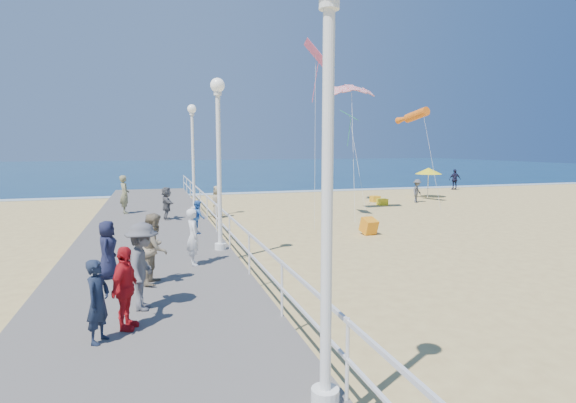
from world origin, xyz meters
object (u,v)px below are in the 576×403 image
object	(u,v)px
spectator_1	(155,248)
beach_umbrella	(429,171)
toddler_held	(198,217)
spectator_6	(125,194)
spectator_3	(125,288)
box_kite	(369,228)
beach_walker_c	(218,202)
spectator_0	(98,301)
woman_holding_toddler	(193,237)
beach_walker_a	(417,191)
spectator_5	(167,203)
lamp_post_far	(193,146)
lamp_post_near	(328,145)
beach_chair_left	(382,202)
beach_walker_b	(455,179)
spectator_4	(108,249)
spectator_2	(143,266)
beach_chair_right	(375,199)
lamp_post_mid	(219,146)

from	to	relation	value
spectator_1	beach_umbrella	world-z (taller)	beach_umbrella
toddler_held	spectator_6	world-z (taller)	spectator_6
spectator_3	box_kite	world-z (taller)	spectator_3
spectator_3	beach_walker_c	size ratio (longest dim) A/B	0.91
spectator_0	beach_walker_c	size ratio (longest dim) A/B	0.85
woman_holding_toddler	beach_walker_a	bearing A→B (deg)	-53.06
beach_umbrella	box_kite	bearing A→B (deg)	-132.85
spectator_0	spectator_5	bearing A→B (deg)	18.11
toddler_held	beach_umbrella	world-z (taller)	toddler_held
lamp_post_far	beach_walker_a	distance (m)	15.07
woman_holding_toddler	beach_walker_c	distance (m)	10.86
lamp_post_near	spectator_3	distance (m)	4.81
woman_holding_toddler	spectator_3	distance (m)	4.42
spectator_6	beach_chair_left	size ratio (longest dim) A/B	3.40
spectator_1	spectator_3	bearing A→B (deg)	-175.89
beach_walker_a	beach_walker_c	xyz separation A→B (m)	(-13.39, -2.50, 0.06)
spectator_5	beach_walker_b	distance (m)	26.75
spectator_1	spectator_6	size ratio (longest dim) A/B	0.90
spectator_4	beach_walker_a	world-z (taller)	spectator_4
spectator_2	beach_chair_right	distance (m)	22.62
lamp_post_near	spectator_4	distance (m)	7.84
spectator_1	beach_chair_left	bearing A→B (deg)	-29.04
spectator_3	spectator_2	bearing A→B (deg)	4.62
lamp_post_mid	beach_walker_b	xyz separation A→B (m)	(22.64, 18.32, -2.78)
spectator_0	woman_holding_toddler	bearing A→B (deg)	1.60
toddler_held	beach_chair_left	distance (m)	17.83
beach_walker_a	beach_walker_c	bearing A→B (deg)	154.18
lamp_post_mid	spectator_4	size ratio (longest dim) A/B	3.70
lamp_post_mid	woman_holding_toddler	distance (m)	3.13
box_kite	lamp_post_far	bearing A→B (deg)	127.22
beach_walker_b	lamp_post_mid	bearing A→B (deg)	47.76
spectator_0	beach_umbrella	world-z (taller)	beach_umbrella
box_kite	woman_holding_toddler	bearing A→B (deg)	-159.09
spectator_1	beach_walker_b	bearing A→B (deg)	-33.73
lamp_post_mid	spectator_2	size ratio (longest dim) A/B	3.02
woman_holding_toddler	toddler_held	bearing A→B (deg)	-48.27
lamp_post_mid	beach_chair_right	bearing A→B (deg)	46.16
beach_umbrella	beach_chair_left	distance (m)	6.22
woman_holding_toddler	spectator_1	bearing A→B (deg)	141.12
spectator_4	beach_walker_c	size ratio (longest dim) A/B	0.87
spectator_3	beach_chair_left	bearing A→B (deg)	-18.93
spectator_2	spectator_3	distance (m)	1.01
lamp_post_far	beach_walker_b	distance (m)	24.65
beach_walker_a	beach_umbrella	xyz separation A→B (m)	(2.45, 2.42, 1.14)
toddler_held	box_kite	bearing A→B (deg)	-64.06
spectator_2	spectator_5	bearing A→B (deg)	4.77
woman_holding_toddler	spectator_1	xyz separation A→B (m)	(-1.03, -1.43, 0.06)
lamp_post_near	spectator_3	xyz separation A→B (m)	(-2.53, 3.23, -2.51)
beach_walker_b	spectator_0	bearing A→B (deg)	52.58
lamp_post_mid	beach_umbrella	world-z (taller)	lamp_post_mid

